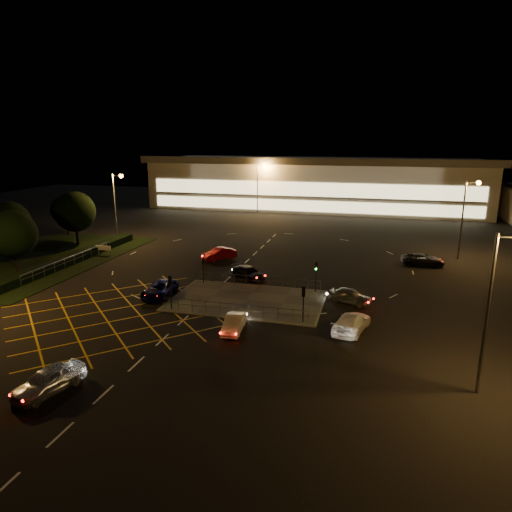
% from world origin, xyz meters
% --- Properties ---
extents(ground, '(180.00, 180.00, 0.00)m').
position_xyz_m(ground, '(0.00, 0.00, 0.00)').
color(ground, black).
rests_on(ground, ground).
extents(pedestrian_island, '(14.00, 9.00, 0.12)m').
position_xyz_m(pedestrian_island, '(2.00, -2.00, 0.06)').
color(pedestrian_island, '#4C4944').
rests_on(pedestrian_island, ground).
extents(grass_verge, '(18.00, 30.00, 0.08)m').
position_xyz_m(grass_verge, '(-28.00, 6.00, 0.04)').
color(grass_verge, black).
rests_on(grass_verge, ground).
extents(hedge, '(2.00, 26.00, 1.00)m').
position_xyz_m(hedge, '(-23.00, 6.00, 0.50)').
color(hedge, black).
rests_on(hedge, ground).
extents(supermarket, '(72.00, 26.50, 10.50)m').
position_xyz_m(supermarket, '(0.00, 61.95, 5.31)').
color(supermarket, beige).
rests_on(supermarket, ground).
extents(streetlight_se, '(1.78, 0.56, 10.03)m').
position_xyz_m(streetlight_se, '(20.44, -14.00, 6.56)').
color(streetlight_se, slate).
rests_on(streetlight_se, ground).
extents(streetlight_nw, '(1.78, 0.56, 10.03)m').
position_xyz_m(streetlight_nw, '(-23.56, 18.00, 6.56)').
color(streetlight_nw, slate).
rests_on(streetlight_nw, ground).
extents(streetlight_ne, '(1.78, 0.56, 10.03)m').
position_xyz_m(streetlight_ne, '(24.44, 20.00, 6.56)').
color(streetlight_ne, slate).
rests_on(streetlight_ne, ground).
extents(streetlight_far_left, '(1.78, 0.56, 10.03)m').
position_xyz_m(streetlight_far_left, '(-9.56, 48.00, 6.56)').
color(streetlight_far_left, slate).
rests_on(streetlight_far_left, ground).
extents(streetlight_far_right, '(1.78, 0.56, 10.03)m').
position_xyz_m(streetlight_far_right, '(30.44, 50.00, 6.56)').
color(streetlight_far_right, slate).
rests_on(streetlight_far_right, ground).
extents(signal_sw, '(0.28, 0.30, 3.15)m').
position_xyz_m(signal_sw, '(-4.00, -5.99, 2.37)').
color(signal_sw, black).
rests_on(signal_sw, pedestrian_island).
extents(signal_se, '(0.28, 0.30, 3.15)m').
position_xyz_m(signal_se, '(8.00, -5.99, 2.37)').
color(signal_se, black).
rests_on(signal_se, pedestrian_island).
extents(signal_nw, '(0.28, 0.30, 3.15)m').
position_xyz_m(signal_nw, '(-4.00, 1.99, 2.37)').
color(signal_nw, black).
rests_on(signal_nw, pedestrian_island).
extents(signal_ne, '(0.28, 0.30, 3.15)m').
position_xyz_m(signal_ne, '(8.00, 1.99, 2.37)').
color(signal_ne, black).
rests_on(signal_ne, pedestrian_island).
extents(tree_b, '(5.40, 5.40, 7.35)m').
position_xyz_m(tree_b, '(-32.00, 6.00, 4.64)').
color(tree_b, black).
rests_on(tree_b, ground).
extents(tree_c, '(5.76, 5.76, 7.84)m').
position_xyz_m(tree_c, '(-28.00, 14.00, 4.95)').
color(tree_c, black).
rests_on(tree_c, ground).
extents(tree_d, '(4.68, 4.68, 6.37)m').
position_xyz_m(tree_d, '(-34.00, 20.00, 4.02)').
color(tree_d, black).
rests_on(tree_d, ground).
extents(tree_e, '(5.40, 5.40, 7.35)m').
position_xyz_m(tree_e, '(-26.00, 0.00, 4.64)').
color(tree_e, black).
rests_on(tree_e, ground).
extents(car_near_silver, '(3.02, 4.97, 1.58)m').
position_xyz_m(car_near_silver, '(-5.36, -20.57, 0.79)').
color(car_near_silver, silver).
rests_on(car_near_silver, ground).
extents(car_queue_white, '(1.71, 4.03, 1.29)m').
position_xyz_m(car_queue_white, '(2.87, -9.00, 0.65)').
color(car_queue_white, white).
rests_on(car_queue_white, ground).
extents(car_left_blue, '(2.83, 5.37, 1.44)m').
position_xyz_m(car_left_blue, '(-6.71, -2.85, 0.72)').
color(car_left_blue, '#0C0B42').
rests_on(car_left_blue, ground).
extents(car_far_dkgrey, '(4.77, 4.12, 1.32)m').
position_xyz_m(car_far_dkgrey, '(0.18, 5.00, 0.66)').
color(car_far_dkgrey, black).
rests_on(car_far_dkgrey, ground).
extents(car_right_silver, '(4.47, 3.09, 1.41)m').
position_xyz_m(car_right_silver, '(11.50, -0.06, 0.71)').
color(car_right_silver, '#A5A7AC').
rests_on(car_right_silver, ground).
extents(car_circ_red, '(4.21, 4.62, 1.53)m').
position_xyz_m(car_circ_red, '(-5.63, 11.68, 0.77)').
color(car_circ_red, maroon).
rests_on(car_circ_red, ground).
extents(car_east_grey, '(5.26, 2.74, 1.41)m').
position_xyz_m(car_east_grey, '(19.30, 15.57, 0.71)').
color(car_east_grey, black).
rests_on(car_east_grey, ground).
extents(car_approach_white, '(3.32, 5.53, 1.50)m').
position_xyz_m(car_approach_white, '(12.02, -6.64, 0.75)').
color(car_approach_white, silver).
rests_on(car_approach_white, ground).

